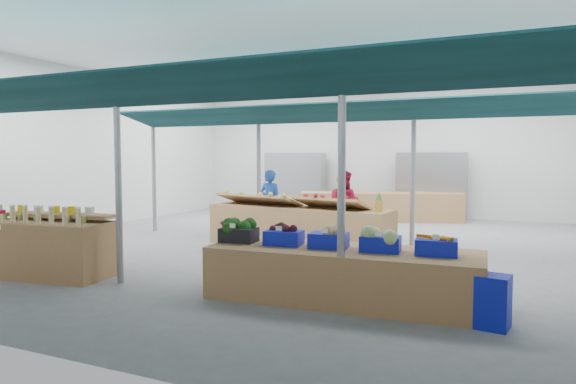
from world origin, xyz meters
name	(u,v)px	position (x,y,z in m)	size (l,w,h in m)	color
floor	(289,245)	(0.00, 0.00, 0.00)	(13.00, 13.00, 0.00)	slate
hall	(314,125)	(0.00, 1.44, 2.65)	(13.00, 13.00, 13.00)	silver
pole_grid	(287,162)	(0.75, -1.75, 1.81)	(10.00, 4.60, 3.00)	gray
awnings	(287,106)	(0.75, -1.75, 2.78)	(9.50, 7.08, 0.30)	black
back_shelving_left	(295,183)	(-2.50, 6.00, 1.00)	(2.00, 0.50, 2.00)	#B23F33
back_shelving_right	(431,186)	(2.00, 6.00, 1.00)	(2.00, 0.50, 2.00)	#B23F33
bottle_shelf	(50,247)	(-2.31, -4.14, 0.47)	(2.08, 1.42, 1.16)	olive
veg_counter	(343,275)	(2.37, -3.53, 0.35)	(3.55, 1.18, 0.69)	olive
fruit_counter	(299,227)	(0.25, -0.10, 0.43)	(3.98, 0.95, 0.85)	olive
far_counter	(380,207)	(0.72, 4.91, 0.42)	(4.68, 0.94, 0.84)	olive
crate_stack	(486,301)	(4.16, -3.87, 0.30)	(0.50, 0.35, 0.60)	#0F19AB
vendor_left	(271,203)	(-0.95, 1.00, 0.80)	(0.58, 0.38, 1.59)	#1A4AAC
vendor_right	(343,206)	(0.85, 1.00, 0.80)	(0.77, 0.60, 1.59)	#B21535
crate_broccoli	(239,231)	(0.84, -3.62, 0.85)	(0.54, 0.43, 0.35)	black
crate_beets	(284,235)	(1.53, -3.58, 0.82)	(0.54, 0.43, 0.29)	#0F19AB
crate_celeriac	(329,237)	(2.17, -3.54, 0.84)	(0.54, 0.43, 0.31)	#0F19AB
crate_cabbage	(381,239)	(2.86, -3.50, 0.85)	(0.54, 0.43, 0.35)	#0F19AB
crate_carrots	(436,246)	(3.55, -3.46, 0.80)	(0.54, 0.43, 0.29)	#0F19AB
sparrow	(225,225)	(0.69, -3.75, 0.94)	(0.12, 0.09, 0.11)	brown
pole_ribbon	(1,213)	(-2.40, -4.89, 1.08)	(0.12, 0.12, 0.28)	red
apple_heap_yellow	(258,197)	(-0.70, -0.10, 1.02)	(2.00, 1.07, 0.27)	#997247
apple_heap_red	(331,201)	(1.05, -0.28, 1.02)	(1.61, 0.99, 0.27)	#997247
pineapple	(379,202)	(2.03, -0.38, 1.03)	(0.14, 0.14, 0.39)	#8C6019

